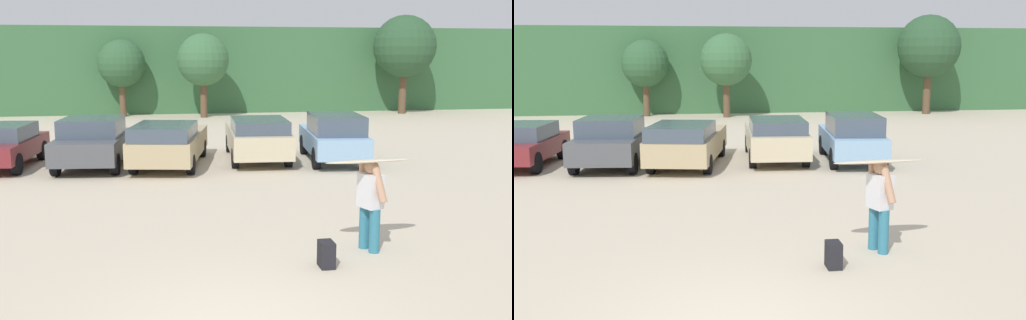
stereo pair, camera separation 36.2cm
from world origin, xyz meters
TOP-DOWN VIEW (x-y plane):
  - hillside_ridge at (0.00, 34.65)m, footprint 108.00×12.00m
  - tree_center at (-2.96, 27.74)m, footprint 2.73×2.73m
  - tree_ridge_back at (1.64, 26.44)m, footprint 2.95×2.95m
  - tree_center_left at (13.83, 26.79)m, footprint 3.74×3.74m
  - parked_car_maroon at (-5.84, 12.30)m, footprint 2.19×4.15m
  - parked_car_dark_gray at (-3.00, 11.81)m, footprint 2.30×4.11m
  - parked_car_tan at (-0.61, 11.62)m, footprint 2.77×5.04m
  - parked_car_champagne at (2.37, 12.29)m, footprint 2.17×4.86m
  - parked_car_sky_blue at (4.84, 11.53)m, footprint 2.18×4.48m
  - person_adult at (2.84, 2.64)m, footprint 0.43×0.75m
  - surfboard_cream at (2.80, 2.61)m, footprint 1.76×0.65m
  - backpack_dropped at (1.82, 1.93)m, footprint 0.24×0.34m

SIDE VIEW (x-z plane):
  - backpack_dropped at x=1.82m, z-range 0.00..0.45m
  - parked_car_maroon at x=-5.84m, z-range 0.06..1.43m
  - parked_car_tan at x=-0.61m, z-range 0.05..1.51m
  - parked_car_champagne at x=2.37m, z-range 0.05..1.53m
  - parked_car_dark_gray at x=-3.00m, z-range 0.03..1.62m
  - parked_car_sky_blue at x=4.84m, z-range 0.04..1.67m
  - person_adult at x=2.84m, z-range 0.11..1.81m
  - surfboard_cream at x=2.80m, z-range 1.61..1.75m
  - hillside_ridge at x=0.00m, z-range 0.00..5.23m
  - tree_center at x=-2.96m, z-range 0.82..5.24m
  - tree_ridge_back at x=1.64m, z-range 0.87..5.62m
  - tree_center_left at x=13.83m, z-range 1.06..6.98m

